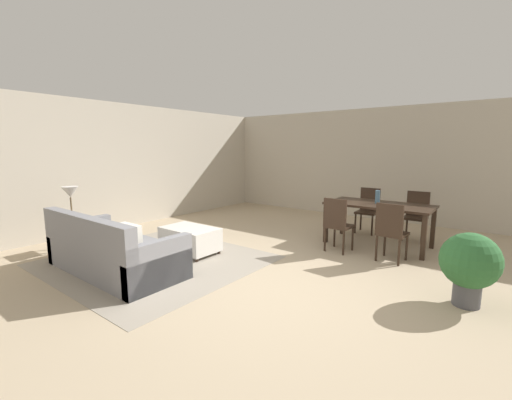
{
  "coord_description": "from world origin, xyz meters",
  "views": [
    {
      "loc": [
        2.29,
        -3.24,
        1.73
      ],
      "look_at": [
        -1.39,
        1.56,
        0.78
      ],
      "focal_mm": 23.12,
      "sensor_mm": 36.0,
      "label": 1
    }
  ],
  "objects_px": {
    "dining_chair_far_left": "(368,208)",
    "dining_chair_near_left": "(337,222)",
    "table_lamp": "(70,193)",
    "side_table": "(73,225)",
    "dining_table": "(379,209)",
    "potted_plant": "(470,263)",
    "ottoman_table": "(190,239)",
    "dining_chair_near_right": "(391,229)",
    "couch": "(112,252)",
    "dining_chair_far_right": "(416,213)",
    "vase_centerpiece": "(377,197)"
  },
  "relations": [
    {
      "from": "dining_chair_far_left",
      "to": "dining_chair_near_left",
      "type": "bearing_deg",
      "value": -88.44
    },
    {
      "from": "table_lamp",
      "to": "dining_chair_near_left",
      "type": "height_order",
      "value": "table_lamp"
    },
    {
      "from": "side_table",
      "to": "dining_table",
      "type": "bearing_deg",
      "value": 41.63
    },
    {
      "from": "potted_plant",
      "to": "dining_table",
      "type": "bearing_deg",
      "value": 131.28
    },
    {
      "from": "dining_table",
      "to": "dining_chair_near_left",
      "type": "xyz_separation_m",
      "value": [
        -0.42,
        -0.82,
        -0.15
      ]
    },
    {
      "from": "dining_chair_near_left",
      "to": "potted_plant",
      "type": "xyz_separation_m",
      "value": [
        1.95,
        -0.93,
        -0.03
      ]
    },
    {
      "from": "ottoman_table",
      "to": "potted_plant",
      "type": "xyz_separation_m",
      "value": [
        3.87,
        0.61,
        0.24
      ]
    },
    {
      "from": "table_lamp",
      "to": "potted_plant",
      "type": "xyz_separation_m",
      "value": [
        5.48,
        1.76,
        -0.51
      ]
    },
    {
      "from": "dining_chair_near_left",
      "to": "dining_chair_far_left",
      "type": "relative_size",
      "value": 1.0
    },
    {
      "from": "dining_chair_near_right",
      "to": "couch",
      "type": "bearing_deg",
      "value": -136.87
    },
    {
      "from": "couch",
      "to": "potted_plant",
      "type": "relative_size",
      "value": 2.63
    },
    {
      "from": "dining_chair_near_right",
      "to": "dining_chair_far_right",
      "type": "xyz_separation_m",
      "value": [
        0.01,
        1.64,
        0.0
      ]
    },
    {
      "from": "side_table",
      "to": "vase_centerpiece",
      "type": "xyz_separation_m",
      "value": [
        3.91,
        3.53,
        0.42
      ]
    },
    {
      "from": "dining_chair_near_left",
      "to": "potted_plant",
      "type": "bearing_deg",
      "value": -25.37
    },
    {
      "from": "table_lamp",
      "to": "dining_chair_far_right",
      "type": "xyz_separation_m",
      "value": [
        4.4,
        4.34,
        -0.48
      ]
    },
    {
      "from": "dining_chair_far_right",
      "to": "potted_plant",
      "type": "height_order",
      "value": "dining_chair_far_right"
    },
    {
      "from": "table_lamp",
      "to": "potted_plant",
      "type": "distance_m",
      "value": 5.78
    },
    {
      "from": "ottoman_table",
      "to": "dining_chair_far_right",
      "type": "relative_size",
      "value": 1.03
    },
    {
      "from": "ottoman_table",
      "to": "dining_chair_far_right",
      "type": "xyz_separation_m",
      "value": [
        2.79,
        3.2,
        0.28
      ]
    },
    {
      "from": "ottoman_table",
      "to": "dining_chair_far_left",
      "type": "bearing_deg",
      "value": 59.6
    },
    {
      "from": "couch",
      "to": "ottoman_table",
      "type": "height_order",
      "value": "couch"
    },
    {
      "from": "table_lamp",
      "to": "dining_table",
      "type": "relative_size",
      "value": 0.3
    },
    {
      "from": "dining_chair_far_right",
      "to": "couch",
      "type": "bearing_deg",
      "value": -124.11
    },
    {
      "from": "ottoman_table",
      "to": "vase_centerpiece",
      "type": "bearing_deg",
      "value": 46.01
    },
    {
      "from": "dining_table",
      "to": "couch",
      "type": "bearing_deg",
      "value": -125.34
    },
    {
      "from": "couch",
      "to": "dining_chair_far_right",
      "type": "xyz_separation_m",
      "value": [
        3.01,
        4.44,
        0.23
      ]
    },
    {
      "from": "couch",
      "to": "dining_table",
      "type": "xyz_separation_m",
      "value": [
        2.56,
        3.61,
        0.38
      ]
    },
    {
      "from": "couch",
      "to": "dining_chair_far_left",
      "type": "relative_size",
      "value": 2.36
    },
    {
      "from": "potted_plant",
      "to": "vase_centerpiece",
      "type": "bearing_deg",
      "value": 131.66
    },
    {
      "from": "table_lamp",
      "to": "potted_plant",
      "type": "relative_size",
      "value": 0.64
    },
    {
      "from": "side_table",
      "to": "dining_chair_far_left",
      "type": "relative_size",
      "value": 0.64
    },
    {
      "from": "side_table",
      "to": "vase_centerpiece",
      "type": "bearing_deg",
      "value": 42.1
    },
    {
      "from": "dining_chair_far_left",
      "to": "potted_plant",
      "type": "bearing_deg",
      "value": -52.26
    },
    {
      "from": "dining_table",
      "to": "potted_plant",
      "type": "xyz_separation_m",
      "value": [
        1.53,
        -1.75,
        -0.18
      ]
    },
    {
      "from": "couch",
      "to": "ottoman_table",
      "type": "distance_m",
      "value": 1.27
    },
    {
      "from": "ottoman_table",
      "to": "dining_chair_near_left",
      "type": "xyz_separation_m",
      "value": [
        1.92,
        1.54,
        0.28
      ]
    },
    {
      "from": "dining_chair_near_left",
      "to": "dining_chair_far_right",
      "type": "xyz_separation_m",
      "value": [
        0.87,
        1.66,
        0.0
      ]
    },
    {
      "from": "couch",
      "to": "dining_chair_near_left",
      "type": "relative_size",
      "value": 2.36
    },
    {
      "from": "ottoman_table",
      "to": "dining_chair_far_left",
      "type": "distance_m",
      "value": 3.71
    },
    {
      "from": "dining_chair_near_left",
      "to": "potted_plant",
      "type": "relative_size",
      "value": 1.11
    },
    {
      "from": "dining_table",
      "to": "dining_chair_far_right",
      "type": "bearing_deg",
      "value": 61.66
    },
    {
      "from": "ottoman_table",
      "to": "dining_chair_near_right",
      "type": "relative_size",
      "value": 1.03
    },
    {
      "from": "couch",
      "to": "dining_chair_far_right",
      "type": "distance_m",
      "value": 5.37
    },
    {
      "from": "potted_plant",
      "to": "ottoman_table",
      "type": "bearing_deg",
      "value": -171.02
    },
    {
      "from": "couch",
      "to": "vase_centerpiece",
      "type": "bearing_deg",
      "value": 55.24
    },
    {
      "from": "couch",
      "to": "dining_chair_near_right",
      "type": "height_order",
      "value": "dining_chair_near_right"
    },
    {
      "from": "ottoman_table",
      "to": "table_lamp",
      "type": "relative_size",
      "value": 1.8
    },
    {
      "from": "ottoman_table",
      "to": "table_lamp",
      "type": "distance_m",
      "value": 2.11
    },
    {
      "from": "couch",
      "to": "table_lamp",
      "type": "relative_size",
      "value": 4.14
    },
    {
      "from": "dining_chair_near_left",
      "to": "side_table",
      "type": "bearing_deg",
      "value": -142.71
    }
  ]
}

